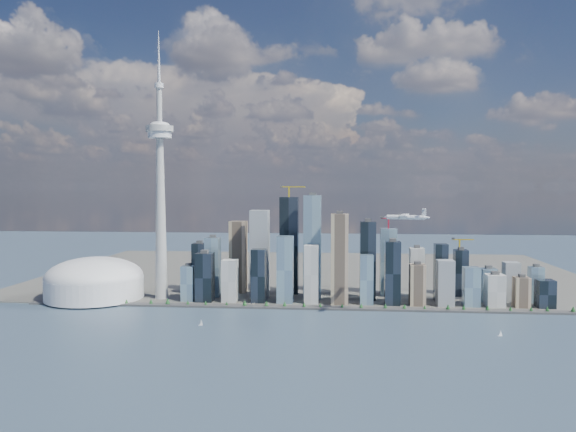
# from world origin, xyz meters

# --- Properties ---
(ground) EXTENTS (4000.00, 4000.00, 0.00)m
(ground) POSITION_xyz_m (0.00, 0.00, 0.00)
(ground) COLOR #374E60
(ground) RESTS_ON ground
(seawall) EXTENTS (1100.00, 22.00, 4.00)m
(seawall) POSITION_xyz_m (0.00, 250.00, 2.00)
(seawall) COLOR #383838
(seawall) RESTS_ON ground
(land) EXTENTS (1400.00, 900.00, 3.00)m
(land) POSITION_xyz_m (0.00, 700.00, 1.50)
(land) COLOR #4C4C47
(land) RESTS_ON ground
(shoreline_trees) EXTENTS (960.53, 7.20, 8.80)m
(shoreline_trees) POSITION_xyz_m (0.00, 250.00, 8.78)
(shoreline_trees) COLOR #3F2D1E
(shoreline_trees) RESTS_ON seawall
(skyscraper_cluster) EXTENTS (736.00, 142.00, 236.69)m
(skyscraper_cluster) POSITION_xyz_m (59.62, 336.82, 72.99)
(skyscraper_cluster) COLOR black
(skyscraper_cluster) RESTS_ON land
(needle_tower) EXTENTS (56.00, 56.00, 550.50)m
(needle_tower) POSITION_xyz_m (-300.00, 310.00, 235.84)
(needle_tower) COLOR #A6A6A1
(needle_tower) RESTS_ON land
(dome_stadium) EXTENTS (200.00, 200.00, 86.00)m
(dome_stadium) POSITION_xyz_m (-440.00, 300.00, 39.44)
(dome_stadium) COLOR white
(dome_stadium) RESTS_ON land
(airplane) EXTENTS (78.30, 69.69, 19.21)m
(airplane) POSITION_xyz_m (185.33, 162.16, 184.13)
(airplane) COLOR white
(airplane) RESTS_ON ground
(sailboat_west) EXTENTS (7.74, 2.52, 10.73)m
(sailboat_west) POSITION_xyz_m (-164.75, 103.55, 3.44)
(sailboat_west) COLOR white
(sailboat_west) RESTS_ON ground
(sailboat_east) EXTENTS (7.58, 2.41, 10.51)m
(sailboat_east) POSITION_xyz_m (323.32, 78.43, 3.37)
(sailboat_east) COLOR white
(sailboat_east) RESTS_ON ground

